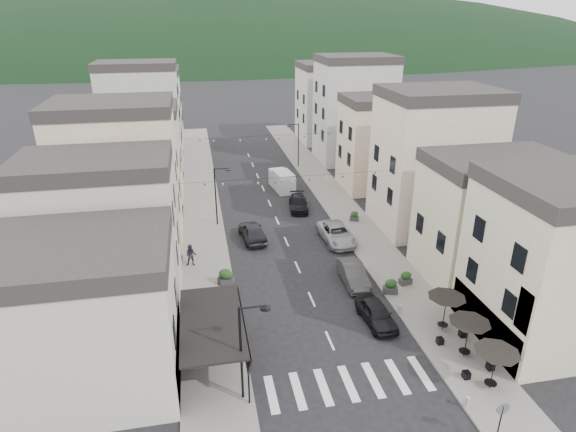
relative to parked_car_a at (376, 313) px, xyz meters
The scene contains 30 objects.
ground 8.24m from the parked_car_a, 116.46° to the right, with size 700.00×700.00×0.00m, color black.
sidewalk_left 27.07m from the parked_car_a, 114.35° to the left, with size 4.00×76.00×0.12m, color slate.
sidewalk_right 24.96m from the parked_car_a, 81.14° to the left, with size 4.00×76.00×0.12m, color slate.
hill_backdrop 292.67m from the parked_car_a, 90.72° to the left, with size 640.00×360.00×70.00m, color black.
boutique_building 19.57m from the parked_car_a, behind, with size 12.00×8.00×8.00m, color beige.
bistro_building 12.12m from the parked_car_a, 17.17° to the right, with size 10.00×8.00×10.00m, color #B6AE91.
boutique_awning 11.41m from the parked_car_a, 167.84° to the right, with size 3.77×7.50×3.28m.
buildings_row_left 35.82m from the parked_car_a, 120.85° to the left, with size 10.20×54.16×14.00m.
buildings_row_right 31.68m from the parked_car_a, 69.66° to the left, with size 10.20×54.16×14.50m.
cafe_terrace 6.30m from the parked_car_a, 48.38° to the right, with size 2.50×8.10×2.53m.
streetlamp_left_near 11.28m from the parked_car_a, 150.56° to the right, with size 1.70×0.56×6.00m.
streetlamp_left_far 21.13m from the parked_car_a, 116.94° to the left, with size 1.70×0.56×6.00m.
streetlamp_right_far 36.83m from the parked_car_a, 86.62° to the left, with size 1.70×0.56×6.00m.
traffic_sign 11.12m from the parked_car_a, 78.83° to the right, with size 0.70×0.07×2.70m.
bollards 4.11m from the parked_car_a, 153.17° to the right, with size 11.66×10.26×0.60m.
bunting_near 15.88m from the parked_car_a, 104.02° to the left, with size 19.00×0.28×0.62m.
bunting_far 31.26m from the parked_car_a, 96.81° to the left, with size 19.00×0.28×0.62m.
parked_car_a is the anchor object (origin of this frame).
parked_car_b 5.39m from the parked_car_a, 88.87° to the left, with size 1.64×4.70×1.55m, color #333335.
parked_car_c 12.86m from the parked_car_a, 85.80° to the left, with size 2.58×5.60×1.56m, color #989BA1.
parked_car_d 21.29m from the parked_car_a, 92.31° to the left, with size 1.90×4.68×1.36m, color black.
parked_car_e 16.10m from the parked_car_a, 114.53° to the left, with size 2.00×4.98×1.70m, color black.
delivery_van 27.96m from the parked_car_a, 92.92° to the left, with size 2.55×5.04×2.31m.
pedestrian_a 10.72m from the parked_car_a, 167.25° to the left, with size 0.64×0.42×1.77m, color black.
pedestrian_b 16.21m from the parked_car_a, 139.74° to the left, with size 0.92×0.72×1.90m, color #29212D.
planter_la 12.03m from the parked_car_a, 144.55° to the left, with size 1.28×1.01×1.26m.
planter_lb 11.80m from the parked_car_a, 144.91° to the left, with size 1.14×0.74×1.19m.
planter_ra 5.79m from the parked_car_a, 46.21° to the left, with size 1.06×0.71×1.09m.
planter_rb 3.95m from the parked_car_a, 53.58° to the left, with size 1.18×0.84×1.19m.
planter_rc 17.38m from the parked_car_a, 76.58° to the left, with size 1.02×0.78×1.01m.
Camera 1 is at (-7.61, -18.68, 19.74)m, focal length 30.00 mm.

